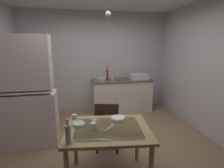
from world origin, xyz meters
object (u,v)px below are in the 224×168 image
mixing_bowl_counter (101,79)px  hutch_cabinet (24,97)px  serving_bowl_wide (79,124)px  glass_bottle (68,134)px  mug_tall (94,122)px  chair_far_side (107,124)px  sink_basin (139,76)px  dining_table (108,135)px  hand_pump (107,74)px

mixing_bowl_counter → hutch_cabinet: bearing=-138.3°
serving_bowl_wide → glass_bottle: glass_bottle is taller
serving_bowl_wide → glass_bottle: bearing=-104.9°
mug_tall → glass_bottle: bearing=-126.9°
mixing_bowl_counter → chair_far_side: size_ratio=0.32×
chair_far_side → mug_tall: chair_far_side is taller
hutch_cabinet → chair_far_side: bearing=-17.5°
serving_bowl_wide → mug_tall: (0.20, -0.01, 0.01)m
glass_bottle → mixing_bowl_counter: bearing=75.3°
glass_bottle → serving_bowl_wide: bearing=75.1°
sink_basin → dining_table: sink_basin is taller
serving_bowl_wide → mug_tall: 0.20m
mixing_bowl_counter → chair_far_side: bearing=-94.3°
sink_basin → hand_pump: 0.87m
hand_pump → dining_table: hand_pump is taller
hand_pump → dining_table: (-0.42, -2.52, -0.39)m
mixing_bowl_counter → glass_bottle: bearing=-104.7°
mug_tall → serving_bowl_wide: bearing=178.6°
hutch_cabinet → glass_bottle: size_ratio=6.86×
serving_bowl_wide → glass_bottle: size_ratio=0.55×
chair_far_side → mug_tall: 0.64m
serving_bowl_wide → mug_tall: size_ratio=2.31×
hand_pump → serving_bowl_wide: size_ratio=2.48×
hand_pump → chair_far_side: hand_pump is taller
hand_pump → glass_bottle: (-0.90, -2.80, -0.18)m
sink_basin → mug_tall: bearing=-121.7°
hand_pump → dining_table: 2.59m
chair_far_side → serving_bowl_wide: chair_far_side is taller
hutch_cabinet → mixing_bowl_counter: size_ratio=6.94×
hand_pump → serving_bowl_wide: (-0.78, -2.37, -0.28)m
mixing_bowl_counter → dining_table: bearing=-95.5°
hutch_cabinet → mixing_bowl_counter: 2.01m
sink_basin → dining_table: 2.81m
glass_bottle → hutch_cabinet: bearing=120.2°
hutch_cabinet → hand_pump: size_ratio=4.98×
mixing_bowl_counter → dining_table: 2.45m
hutch_cabinet → glass_bottle: 1.58m
sink_basin → dining_table: (-1.29, -2.48, -0.30)m
mixing_bowl_counter → dining_table: size_ratio=0.24×
hand_pump → chair_far_side: bearing=-99.8°
hutch_cabinet → sink_basin: bearing=28.6°
serving_bowl_wide → mug_tall: mug_tall is taller
mixing_bowl_counter → dining_table: (-0.23, -2.43, -0.26)m
dining_table → serving_bowl_wide: bearing=157.5°
sink_basin → glass_bottle: 3.27m
hutch_cabinet → chair_far_side: (1.37, -0.43, -0.43)m
chair_far_side → glass_bottle: bearing=-121.6°
dining_table → glass_bottle: (-0.47, -0.28, 0.21)m
hand_pump → mixing_bowl_counter: bearing=-153.0°
dining_table → hutch_cabinet: bearing=139.4°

